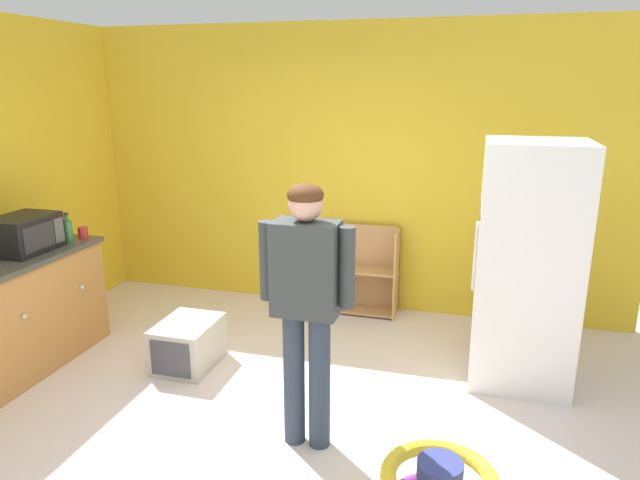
% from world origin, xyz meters
% --- Properties ---
extents(ground_plane, '(12.00, 12.00, 0.00)m').
position_xyz_m(ground_plane, '(0.00, 0.00, 0.00)').
color(ground_plane, silver).
rests_on(ground_plane, ground).
extents(back_wall, '(5.20, 0.06, 2.70)m').
position_xyz_m(back_wall, '(0.00, 2.33, 1.35)').
color(back_wall, yellow).
rests_on(back_wall, ground).
extents(left_side_wall, '(0.06, 2.99, 2.70)m').
position_xyz_m(left_side_wall, '(-2.63, 0.80, 1.35)').
color(left_side_wall, yellow).
rests_on(left_side_wall, ground).
extents(refrigerator, '(0.73, 0.68, 1.78)m').
position_xyz_m(refrigerator, '(1.53, 1.20, 0.89)').
color(refrigerator, white).
rests_on(refrigerator, ground).
extents(bookshelf, '(0.80, 0.28, 0.85)m').
position_xyz_m(bookshelf, '(0.04, 2.15, 0.38)').
color(bookshelf, tan).
rests_on(bookshelf, ground).
extents(standing_person, '(0.57, 0.22, 1.63)m').
position_xyz_m(standing_person, '(0.24, 0.00, 0.98)').
color(standing_person, '#2E3B4C').
rests_on(standing_person, ground).
extents(pet_carrier, '(0.42, 0.55, 0.36)m').
position_xyz_m(pet_carrier, '(-0.96, 0.71, 0.18)').
color(pet_carrier, '#BDB7A9').
rests_on(pet_carrier, ground).
extents(microwave, '(0.37, 0.48, 0.28)m').
position_xyz_m(microwave, '(-2.18, 0.50, 1.04)').
color(microwave, black).
rests_on(microwave, kitchen_counter).
extents(ketchup_bottle, '(0.07, 0.07, 0.25)m').
position_xyz_m(ketchup_bottle, '(-2.33, 0.83, 1.00)').
color(ketchup_bottle, red).
rests_on(ketchup_bottle, kitchen_counter).
extents(green_glass_bottle, '(0.07, 0.07, 0.25)m').
position_xyz_m(green_glass_bottle, '(-2.03, 0.81, 1.00)').
color(green_glass_bottle, '#33753D').
rests_on(green_glass_bottle, kitchen_counter).
extents(red_cup, '(0.08, 0.08, 0.09)m').
position_xyz_m(red_cup, '(-2.00, 0.95, 0.95)').
color(red_cup, red).
rests_on(red_cup, kitchen_counter).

